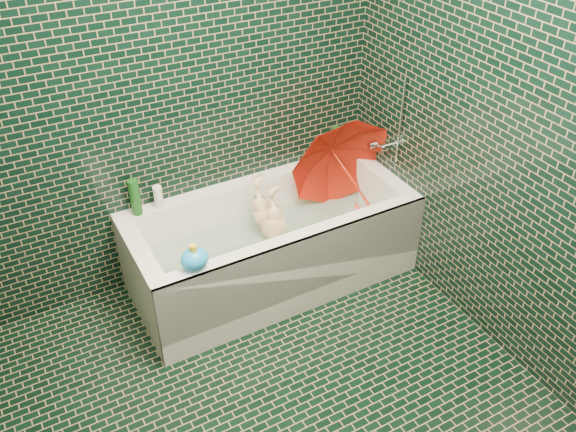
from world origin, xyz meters
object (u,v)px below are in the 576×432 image
child (274,234)px  rubber_duck (335,151)px  bathtub (273,253)px  umbrella (349,175)px  bath_toy (195,259)px

child → rubber_duck: rubber_duck is taller
bathtub → umbrella: size_ratio=2.60×
rubber_duck → bath_toy: bath_toy is taller
umbrella → bath_toy: umbrella is taller
bathtub → rubber_duck: (0.64, 0.33, 0.38)m
child → umbrella: 0.59m
bathtub → child: 0.12m
umbrella → child: bearing=-173.4°
bath_toy → umbrella: bearing=-0.7°
child → rubber_duck: 0.72m
bathtub → bath_toy: 0.78m
child → rubber_duck: (0.61, 0.28, 0.28)m
child → rubber_duck: bearing=106.5°
bathtub → umbrella: umbrella is taller
child → bath_toy: 0.78m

